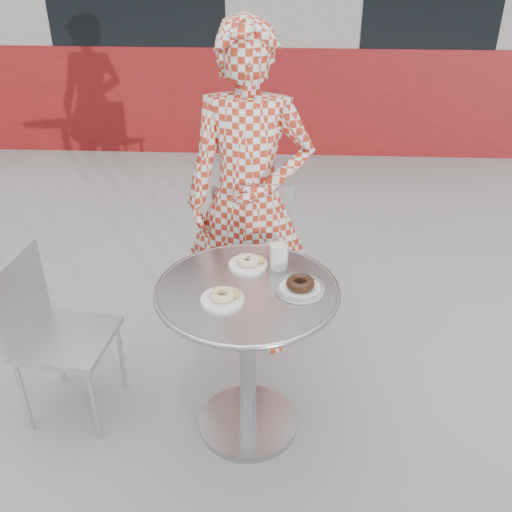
{
  "coord_description": "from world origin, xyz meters",
  "views": [
    {
      "loc": [
        0.16,
        -1.8,
        1.94
      ],
      "look_at": [
        0.05,
        0.17,
        0.8
      ],
      "focal_mm": 40.0,
      "sensor_mm": 36.0,
      "label": 1
    }
  ],
  "objects_px": {
    "plate_checker": "(300,286)",
    "milk_cup": "(279,256)",
    "chair_far": "(251,270)",
    "chair_left": "(71,367)",
    "seated_person": "(249,201)",
    "plate_near": "(223,297)",
    "plate_far": "(249,262)",
    "bistro_table": "(248,325)"
  },
  "relations": [
    {
      "from": "plate_checker",
      "to": "milk_cup",
      "type": "relative_size",
      "value": 1.55
    },
    {
      "from": "chair_far",
      "to": "chair_left",
      "type": "height_order",
      "value": "chair_far"
    },
    {
      "from": "chair_far",
      "to": "seated_person",
      "type": "bearing_deg",
      "value": 85.19
    },
    {
      "from": "plate_near",
      "to": "milk_cup",
      "type": "bearing_deg",
      "value": 50.72
    },
    {
      "from": "plate_near",
      "to": "plate_checker",
      "type": "height_order",
      "value": "plate_checker"
    },
    {
      "from": "chair_left",
      "to": "seated_person",
      "type": "relative_size",
      "value": 0.48
    },
    {
      "from": "chair_left",
      "to": "milk_cup",
      "type": "height_order",
      "value": "milk_cup"
    },
    {
      "from": "chair_far",
      "to": "plate_far",
      "type": "bearing_deg",
      "value": 86.34
    },
    {
      "from": "chair_far",
      "to": "chair_left",
      "type": "distance_m",
      "value": 1.13
    },
    {
      "from": "chair_left",
      "to": "milk_cup",
      "type": "distance_m",
      "value": 1.07
    },
    {
      "from": "bistro_table",
      "to": "plate_near",
      "type": "xyz_separation_m",
      "value": [
        -0.08,
        -0.09,
        0.19
      ]
    },
    {
      "from": "chair_far",
      "to": "plate_checker",
      "type": "xyz_separation_m",
      "value": [
        0.24,
        -0.9,
        0.49
      ]
    },
    {
      "from": "chair_far",
      "to": "plate_near",
      "type": "relative_size",
      "value": 5.2
    },
    {
      "from": "plate_far",
      "to": "plate_checker",
      "type": "xyz_separation_m",
      "value": [
        0.21,
        -0.17,
        -0.0
      ]
    },
    {
      "from": "milk_cup",
      "to": "seated_person",
      "type": "bearing_deg",
      "value": 108.17
    },
    {
      "from": "chair_far",
      "to": "plate_near",
      "type": "distance_m",
      "value": 1.1
    },
    {
      "from": "bistro_table",
      "to": "chair_left",
      "type": "xyz_separation_m",
      "value": [
        -0.8,
        0.07,
        -0.31
      ]
    },
    {
      "from": "chair_left",
      "to": "plate_checker",
      "type": "relative_size",
      "value": 4.08
    },
    {
      "from": "plate_far",
      "to": "milk_cup",
      "type": "xyz_separation_m",
      "value": [
        0.12,
        -0.01,
        0.04
      ]
    },
    {
      "from": "chair_left",
      "to": "plate_near",
      "type": "relative_size",
      "value": 4.79
    },
    {
      "from": "chair_far",
      "to": "seated_person",
      "type": "height_order",
      "value": "seated_person"
    },
    {
      "from": "plate_near",
      "to": "milk_cup",
      "type": "xyz_separation_m",
      "value": [
        0.2,
        0.25,
        0.04
      ]
    },
    {
      "from": "plate_far",
      "to": "plate_checker",
      "type": "relative_size",
      "value": 0.84
    },
    {
      "from": "chair_left",
      "to": "plate_near",
      "type": "height_order",
      "value": "chair_left"
    },
    {
      "from": "plate_far",
      "to": "seated_person",
      "type": "bearing_deg",
      "value": 93.53
    },
    {
      "from": "bistro_table",
      "to": "plate_far",
      "type": "height_order",
      "value": "plate_far"
    },
    {
      "from": "chair_left",
      "to": "seated_person",
      "type": "xyz_separation_m",
      "value": [
        0.77,
        0.55,
        0.58
      ]
    },
    {
      "from": "chair_far",
      "to": "milk_cup",
      "type": "relative_size",
      "value": 6.88
    },
    {
      "from": "plate_far",
      "to": "plate_near",
      "type": "height_order",
      "value": "same"
    },
    {
      "from": "milk_cup",
      "to": "plate_near",
      "type": "bearing_deg",
      "value": -129.28
    },
    {
      "from": "seated_person",
      "to": "milk_cup",
      "type": "distance_m",
      "value": 0.48
    },
    {
      "from": "seated_person",
      "to": "chair_far",
      "type": "bearing_deg",
      "value": 95.75
    },
    {
      "from": "chair_far",
      "to": "plate_far",
      "type": "relative_size",
      "value": 5.3
    },
    {
      "from": "plate_checker",
      "to": "milk_cup",
      "type": "height_order",
      "value": "milk_cup"
    },
    {
      "from": "seated_person",
      "to": "chair_left",
      "type": "bearing_deg",
      "value": -140.11
    },
    {
      "from": "bistro_table",
      "to": "milk_cup",
      "type": "xyz_separation_m",
      "value": [
        0.12,
        0.16,
        0.24
      ]
    },
    {
      "from": "plate_far",
      "to": "chair_far",
      "type": "bearing_deg",
      "value": 92.81
    },
    {
      "from": "chair_far",
      "to": "plate_checker",
      "type": "height_order",
      "value": "chair_far"
    },
    {
      "from": "plate_near",
      "to": "bistro_table",
      "type": "bearing_deg",
      "value": 46.79
    },
    {
      "from": "plate_near",
      "to": "chair_far",
      "type": "bearing_deg",
      "value": 87.45
    },
    {
      "from": "seated_person",
      "to": "plate_near",
      "type": "bearing_deg",
      "value": -90.13
    },
    {
      "from": "bistro_table",
      "to": "chair_left",
      "type": "bearing_deg",
      "value": 175.3
    }
  ]
}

